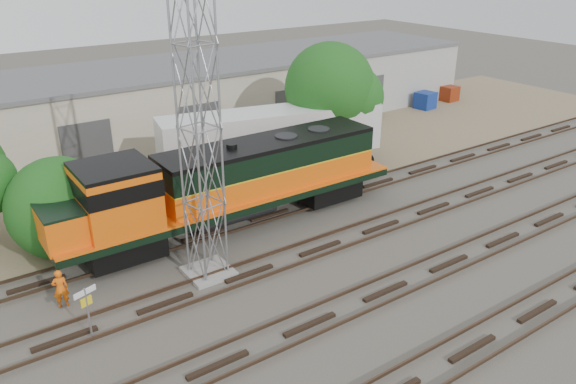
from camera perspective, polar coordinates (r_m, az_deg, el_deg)
ground at (r=26.33m, az=5.30°, el=-7.18°), size 140.00×140.00×0.00m
dirt_strip at (r=37.84m, az=-9.36°, el=2.48°), size 80.00×16.00×0.02m
tracks at (r=24.44m, az=9.87°, el=-9.90°), size 80.00×20.40×0.28m
warehouse at (r=44.10m, az=-14.16°, el=8.72°), size 58.40×10.40×5.30m
locomotive at (r=28.38m, az=-6.16°, el=0.88°), size 18.55×3.25×4.46m
signal_tower at (r=22.95m, az=-8.97°, el=5.87°), size 1.98×1.98×13.41m
sign_post at (r=21.99m, az=-19.76°, el=-10.67°), size 0.87×0.32×2.22m
worker at (r=24.63m, az=-22.12°, el=-9.07°), size 0.68×0.51×1.69m
semi_trailer at (r=35.20m, az=-1.09°, el=5.84°), size 14.27×5.65×4.31m
dumpster_blue at (r=52.92m, az=13.77°, el=9.03°), size 1.79×1.70×1.50m
dumpster_red at (r=56.31m, az=16.05°, el=9.59°), size 1.58×1.49×1.40m
tree_mid at (r=28.45m, az=-21.53°, el=-1.76°), size 5.16×4.91×4.91m
tree_east at (r=37.34m, az=4.85°, el=10.25°), size 6.22×5.92×8.00m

